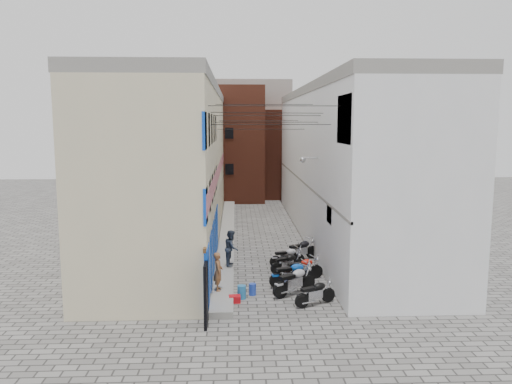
{
  "coord_description": "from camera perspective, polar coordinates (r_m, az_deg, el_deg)",
  "views": [
    {
      "loc": [
        -1.49,
        -16.83,
        6.88
      ],
      "look_at": [
        -0.34,
        10.97,
        3.0
      ],
      "focal_mm": 35.0,
      "sensor_mm": 36.0,
      "label": 1
    }
  ],
  "objects": [
    {
      "name": "building_far_brick_right",
      "position": [
        47.13,
        3.12,
        4.42
      ],
      "size": [
        5.0,
        6.0,
        8.0
      ],
      "primitive_type": "cube",
      "color": "brown",
      "rests_on": "ground"
    },
    {
      "name": "motorcycle_c",
      "position": [
        21.37,
        4.18,
        -9.2
      ],
      "size": [
        2.13,
        1.16,
        1.18
      ],
      "primitive_type": null,
      "rotation": [
        0.0,
        0.0,
        -1.3
      ],
      "color": "#0B48B0",
      "rests_on": "ground"
    },
    {
      "name": "motorcycle_b",
      "position": [
        20.41,
        4.42,
        -9.96
      ],
      "size": [
        2.14,
        1.75,
        1.23
      ],
      "primitive_type": null,
      "rotation": [
        0.0,
        0.0,
        -0.97
      ],
      "color": "#9D9DA1",
      "rests_on": "ground"
    },
    {
      "name": "building_left",
      "position": [
        30.08,
        -9.04,
        3.3
      ],
      "size": [
        5.1,
        27.0,
        9.0
      ],
      "color": "beige",
      "rests_on": "ground"
    },
    {
      "name": "person_b",
      "position": [
        23.41,
        -2.82,
        -6.4
      ],
      "size": [
        0.71,
        0.87,
        1.67
      ],
      "primitive_type": "imported",
      "rotation": [
        0.0,
        0.0,
        1.47
      ],
      "color": "#2D3643",
      "rests_on": "plinth"
    },
    {
      "name": "building_right",
      "position": [
        30.61,
        9.9,
        3.37
      ],
      "size": [
        5.94,
        26.0,
        9.0
      ],
      "color": "silver",
      "rests_on": "ground"
    },
    {
      "name": "ground",
      "position": [
        18.24,
        2.57,
        -14.23
      ],
      "size": [
        90.0,
        90.0,
        0.0
      ],
      "primitive_type": "plane",
      "color": "#5C5A57",
      "rests_on": "ground"
    },
    {
      "name": "motorcycle_e",
      "position": [
        23.28,
        3.61,
        -7.98
      ],
      "size": [
        1.8,
        1.23,
        1.0
      ],
      "primitive_type": null,
      "rotation": [
        0.0,
        0.0,
        -1.13
      ],
      "color": "black",
      "rests_on": "ground"
    },
    {
      "name": "overhead_wires",
      "position": [
        24.52,
        1.13,
        8.51
      ],
      "size": [
        5.8,
        13.02,
        1.32
      ],
      "color": "black",
      "rests_on": "ground"
    },
    {
      "name": "motorcycle_d",
      "position": [
        22.25,
        5.34,
        -8.59
      ],
      "size": [
        2.04,
        1.17,
        1.13
      ],
      "primitive_type": null,
      "rotation": [
        0.0,
        0.0,
        -1.26
      ],
      "color": "#B4180C",
      "rests_on": "ground"
    },
    {
      "name": "motorcycle_g",
      "position": [
        25.3,
        5.19,
        -6.49
      ],
      "size": [
        2.05,
        1.66,
        1.18
      ],
      "primitive_type": null,
      "rotation": [
        0.0,
        0.0,
        -0.98
      ],
      "color": "black",
      "rests_on": "ground"
    },
    {
      "name": "building_far_concrete",
      "position": [
        50.87,
        -0.69,
        6.38
      ],
      "size": [
        8.0,
        5.0,
        11.0
      ],
      "primitive_type": "cube",
      "color": "gray",
      "rests_on": "ground"
    },
    {
      "name": "far_shopfront",
      "position": [
        42.44,
        -0.33,
        0.25
      ],
      "size": [
        2.0,
        0.3,
        2.4
      ],
      "primitive_type": "cube",
      "color": "black",
      "rests_on": "ground"
    },
    {
      "name": "red_crate",
      "position": [
        19.66,
        -2.45,
        -12.13
      ],
      "size": [
        0.46,
        0.35,
        0.28
      ],
      "primitive_type": "cube",
      "rotation": [
        0.0,
        0.0,
        0.05
      ],
      "color": "red",
      "rests_on": "ground"
    },
    {
      "name": "plinth",
      "position": [
        30.59,
        -3.37,
        -4.83
      ],
      "size": [
        0.9,
        26.0,
        0.25
      ],
      "primitive_type": "cube",
      "color": "gray",
      "rests_on": "ground"
    },
    {
      "name": "motorcycle_a",
      "position": [
        19.39,
        6.8,
        -11.26
      ],
      "size": [
        1.86,
        1.34,
        1.04
      ],
      "primitive_type": null,
      "rotation": [
        0.0,
        0.0,
        -1.09
      ],
      "color": "black",
      "rests_on": "ground"
    },
    {
      "name": "water_jug_near",
      "position": [
        20.01,
        -1.65,
        -11.37
      ],
      "size": [
        0.45,
        0.45,
        0.53
      ],
      "primitive_type": "cylinder",
      "rotation": [
        0.0,
        0.0,
        0.43
      ],
      "color": "#226EAB",
      "rests_on": "ground"
    },
    {
      "name": "building_far_brick_left",
      "position": [
        44.87,
        -3.03,
        5.52
      ],
      "size": [
        6.0,
        6.0,
        10.0
      ],
      "primitive_type": "cube",
      "color": "brown",
      "rests_on": "ground"
    },
    {
      "name": "person_a",
      "position": [
        20.09,
        -4.35,
        -9.04
      ],
      "size": [
        0.39,
        0.58,
        1.54
      ],
      "primitive_type": "imported",
      "rotation": [
        0.0,
        0.0,
        1.61
      ],
      "color": "brown",
      "rests_on": "plinth"
    },
    {
      "name": "water_jug_far",
      "position": [
        20.41,
        -0.41,
        -11.06
      ],
      "size": [
        0.34,
        0.34,
        0.47
      ],
      "primitive_type": "cylinder",
      "rotation": [
        0.0,
        0.0,
        -0.16
      ],
      "color": "#233FAF",
      "rests_on": "ground"
    },
    {
      "name": "motorcycle_f",
      "position": [
        24.26,
        3.6,
        -7.28
      ],
      "size": [
        1.87,
        1.05,
        1.04
      ],
      "primitive_type": null,
      "rotation": [
        0.0,
        0.0,
        -1.28
      ],
      "color": "#9D9CA0",
      "rests_on": "ground"
    }
  ]
}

